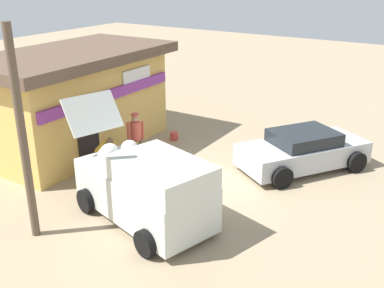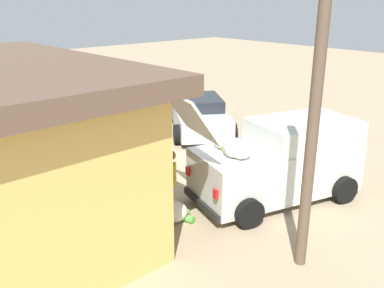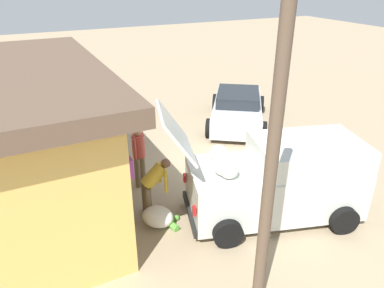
# 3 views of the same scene
# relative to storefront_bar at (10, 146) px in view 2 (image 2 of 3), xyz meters

# --- Properties ---
(ground_plane) EXTENTS (60.00, 60.00, 0.00)m
(ground_plane) POSITION_rel_storefront_bar_xyz_m (0.04, -5.37, -1.82)
(ground_plane) COLOR #9E896B
(storefront_bar) EXTENTS (7.30, 4.09, 3.52)m
(storefront_bar) POSITION_rel_storefront_bar_xyz_m (0.00, 0.00, 0.00)
(storefront_bar) COLOR #E0B259
(storefront_bar) RESTS_ON ground_plane
(delivery_van) EXTENTS (2.96, 4.91, 2.86)m
(delivery_van) POSITION_rel_storefront_bar_xyz_m (-2.82, -5.29, -0.86)
(delivery_van) COLOR silver
(delivery_van) RESTS_ON ground_plane
(parked_sedan) EXTENTS (4.46, 3.78, 1.28)m
(parked_sedan) POSITION_rel_storefront_bar_xyz_m (2.55, -7.53, -1.20)
(parked_sedan) COLOR #B2B7BC
(parked_sedan) RESTS_ON ground_plane
(vendor_standing) EXTENTS (0.48, 0.48, 1.76)m
(vendor_standing) POSITION_rel_storefront_bar_xyz_m (-0.09, -2.75, -0.80)
(vendor_standing) COLOR #726047
(vendor_standing) RESTS_ON ground_plane
(customer_bending) EXTENTS (0.57, 0.74, 1.42)m
(customer_bending) POSITION_rel_storefront_bar_xyz_m (-1.52, -2.64, -0.95)
(customer_bending) COLOR #726047
(customer_bending) RESTS_ON ground_plane
(unloaded_banana_pile) EXTENTS (0.93, 1.00, 0.49)m
(unloaded_banana_pile) POSITION_rel_storefront_bar_xyz_m (-2.04, -2.54, -1.59)
(unloaded_banana_pile) COLOR silver
(unloaded_banana_pile) RESTS_ON ground_plane
(paint_bucket) EXTENTS (0.30, 0.30, 0.31)m
(paint_bucket) POSITION_rel_storefront_bar_xyz_m (2.43, -2.52, -1.66)
(paint_bucket) COLOR #BF3F33
(paint_bucket) RESTS_ON ground_plane
(utility_pole) EXTENTS (0.20, 0.20, 5.16)m
(utility_pole) POSITION_rel_storefront_bar_xyz_m (-4.82, -3.37, 0.76)
(utility_pole) COLOR brown
(utility_pole) RESTS_ON ground_plane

